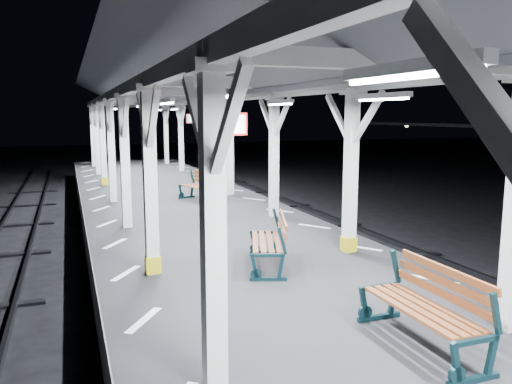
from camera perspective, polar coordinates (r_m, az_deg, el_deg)
ground at (r=8.35m, az=5.37°, el=-18.36°), size 120.00×120.00×0.00m
platform at (r=8.13m, az=5.42°, el=-15.22°), size 6.00×50.00×1.00m
hazard_stripes_left at (r=7.27m, az=-12.71°, el=-14.09°), size 1.00×48.00×0.01m
hazard_stripes_right at (r=9.23m, az=19.45°, el=-9.38°), size 1.00×48.00×0.01m
canopy at (r=7.45m, az=5.97°, el=14.61°), size 5.40×49.00×4.65m
bench_near at (r=6.55m, az=19.15°, el=-12.07°), size 0.71×1.84×0.99m
bench_mid at (r=9.31m, az=1.84°, el=-5.49°), size 1.19×1.87×0.95m
bench_far at (r=16.39m, az=-6.09°, el=0.72°), size 1.18×1.87×0.95m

